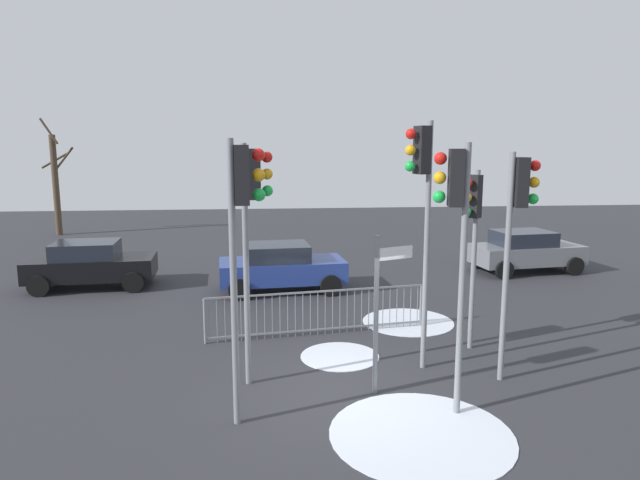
% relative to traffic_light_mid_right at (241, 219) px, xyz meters
% --- Properties ---
extents(ground_plane, '(60.00, 60.00, 0.00)m').
position_rel_traffic_light_mid_right_xyz_m(ground_plane, '(1.57, 0.95, -3.33)').
color(ground_plane, '#2D2D33').
extents(traffic_light_mid_right, '(0.57, 0.33, 4.55)m').
position_rel_traffic_light_mid_right_xyz_m(traffic_light_mid_right, '(0.00, 0.00, 0.00)').
color(traffic_light_mid_right, slate).
rests_on(traffic_light_mid_right, ground).
extents(traffic_light_rear_left, '(0.56, 0.35, 4.48)m').
position_rel_traffic_light_mid_right_xyz_m(traffic_light_rear_left, '(0.14, 1.54, -0.05)').
color(traffic_light_rear_left, slate).
rests_on(traffic_light_rear_left, ground).
extents(traffic_light_foreground_right, '(0.48, 0.46, 3.93)m').
position_rel_traffic_light_mid_right_xyz_m(traffic_light_foreground_right, '(4.71, 2.82, -0.45)').
color(traffic_light_foreground_right, slate).
rests_on(traffic_light_foreground_right, ground).
extents(traffic_light_rear_right, '(0.56, 0.37, 4.90)m').
position_rel_traffic_light_mid_right_xyz_m(traffic_light_rear_right, '(3.35, 1.91, 0.25)').
color(traffic_light_rear_right, slate).
rests_on(traffic_light_rear_right, ground).
extents(traffic_light_foreground_left, '(0.57, 0.33, 4.33)m').
position_rel_traffic_light_mid_right_xyz_m(traffic_light_foreground_left, '(4.95, 1.22, -0.16)').
color(traffic_light_foreground_left, slate).
rests_on(traffic_light_foreground_left, ground).
extents(traffic_light_mid_left, '(0.56, 0.36, 4.49)m').
position_rel_traffic_light_mid_right_xyz_m(traffic_light_mid_left, '(3.37, 0.01, -0.04)').
color(traffic_light_mid_left, slate).
rests_on(traffic_light_mid_left, ground).
extents(direction_sign_post, '(0.74, 0.33, 2.90)m').
position_rel_traffic_light_mid_right_xyz_m(direction_sign_post, '(2.35, 0.92, -1.70)').
color(direction_sign_post, slate).
rests_on(direction_sign_post, ground).
extents(pedestrian_guard_railing, '(5.25, 0.81, 1.07)m').
position_rel_traffic_light_mid_right_xyz_m(pedestrian_guard_railing, '(1.55, 4.11, -2.78)').
color(pedestrian_guard_railing, slate).
rests_on(pedestrian_guard_railing, ground).
extents(car_grey_mid, '(3.98, 2.32, 1.47)m').
position_rel_traffic_light_mid_right_xyz_m(car_grey_mid, '(9.46, 10.03, -2.56)').
color(car_grey_mid, slate).
rests_on(car_grey_mid, ground).
extents(car_blue_near, '(3.93, 2.19, 1.47)m').
position_rel_traffic_light_mid_right_xyz_m(car_blue_near, '(0.79, 8.22, -2.56)').
color(car_blue_near, navy).
rests_on(car_blue_near, ground).
extents(car_black_trailing, '(3.92, 2.17, 1.47)m').
position_rel_traffic_light_mid_right_xyz_m(car_black_trailing, '(-5.16, 9.20, -2.56)').
color(car_black_trailing, black).
rests_on(car_black_trailing, ground).
extents(bare_tree_left, '(1.64, 1.29, 5.74)m').
position_rel_traffic_light_mid_right_xyz_m(bare_tree_left, '(-10.04, 20.27, -0.68)').
color(bare_tree_left, '#473828').
rests_on(bare_tree_left, ground).
extents(snow_patch_kerb, '(2.88, 2.88, 0.01)m').
position_rel_traffic_light_mid_right_xyz_m(snow_patch_kerb, '(2.72, -0.65, -3.32)').
color(snow_patch_kerb, silver).
rests_on(snow_patch_kerb, ground).
extents(snow_patch_island, '(1.68, 1.68, 0.01)m').
position_rel_traffic_light_mid_right_xyz_m(snow_patch_island, '(1.88, 2.67, -3.32)').
color(snow_patch_island, silver).
rests_on(snow_patch_island, ground).
extents(snow_patch_verge, '(2.30, 2.30, 0.01)m').
position_rel_traffic_light_mid_right_xyz_m(snow_patch_verge, '(3.92, 4.83, -3.32)').
color(snow_patch_verge, silver).
rests_on(snow_patch_verge, ground).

